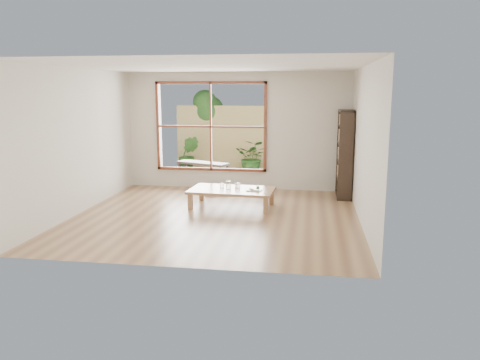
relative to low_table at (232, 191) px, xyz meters
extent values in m
plane|color=#A68053|center=(-0.17, -0.71, -0.31)|extent=(5.00, 5.00, 0.00)
cube|color=tan|center=(0.00, 0.00, 0.02)|extent=(1.64, 0.99, 0.05)
cube|color=tan|center=(-0.74, -0.32, -0.16)|extent=(0.08, 0.08, 0.30)
cube|color=tan|center=(-0.69, 0.41, -0.16)|extent=(0.08, 0.08, 0.30)
cube|color=tan|center=(0.69, -0.41, -0.16)|extent=(0.08, 0.08, 0.30)
cube|color=tan|center=(0.74, 0.32, -0.16)|extent=(0.08, 0.08, 0.30)
cube|color=beige|center=(-0.50, 1.16, -0.26)|extent=(0.77, 0.77, 0.09)
cube|color=#33271C|center=(2.17, 1.19, 0.60)|extent=(0.29, 0.81, 1.81)
cylinder|color=silver|center=(-0.06, -0.04, 0.12)|extent=(0.09, 0.09, 0.16)
cylinder|color=silver|center=(0.07, 0.12, 0.09)|extent=(0.06, 0.06, 0.09)
cylinder|color=silver|center=(0.10, 0.10, 0.09)|extent=(0.08, 0.08, 0.10)
cylinder|color=silver|center=(-0.21, 0.06, 0.09)|extent=(0.07, 0.07, 0.09)
cube|color=white|center=(0.44, -0.09, 0.05)|extent=(0.29, 0.22, 0.02)
sphere|color=#327A31|center=(0.50, -0.05, 0.09)|extent=(0.07, 0.07, 0.07)
cube|color=orange|center=(0.41, -0.13, 0.07)|extent=(0.05, 0.04, 0.02)
cube|color=beige|center=(0.37, -0.06, 0.07)|extent=(0.06, 0.05, 0.02)
cylinder|color=silver|center=(0.47, -0.15, 0.06)|extent=(0.15, 0.03, 0.01)
cube|color=#342E26|center=(-0.77, 2.85, -0.31)|extent=(2.80, 2.00, 0.05)
cube|color=#33271C|center=(-1.18, 2.63, 0.11)|extent=(1.38, 0.84, 0.06)
cube|color=#33271C|center=(-1.82, 2.71, -0.10)|extent=(0.08, 0.08, 0.37)
cube|color=#33271C|center=(-1.71, 3.00, -0.10)|extent=(0.08, 0.08, 0.37)
cube|color=#33271C|center=(-0.65, 2.26, -0.10)|extent=(0.08, 0.08, 0.37)
cube|color=#33271C|center=(-0.54, 2.54, -0.10)|extent=(0.08, 0.08, 0.37)
cube|color=#DEC672|center=(-0.77, 3.85, 0.59)|extent=(2.80, 0.06, 1.80)
imported|color=#346525|center=(-0.04, 3.46, 0.17)|extent=(0.93, 0.84, 0.91)
imported|color=#346525|center=(-1.74, 3.37, 0.21)|extent=(0.60, 0.52, 0.99)
cylinder|color=#4C3D2D|center=(-1.47, 4.15, 0.49)|extent=(0.14, 0.14, 1.60)
sphere|color=#346525|center=(-1.35, 4.15, 1.34)|extent=(0.84, 0.84, 0.84)
sphere|color=#346525|center=(-1.62, 4.23, 1.14)|extent=(0.70, 0.70, 0.70)
sphere|color=#346525|center=(-1.44, 4.05, 1.59)|extent=(0.64, 0.64, 0.64)
camera|label=1|loc=(1.47, -8.61, 1.89)|focal=35.00mm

